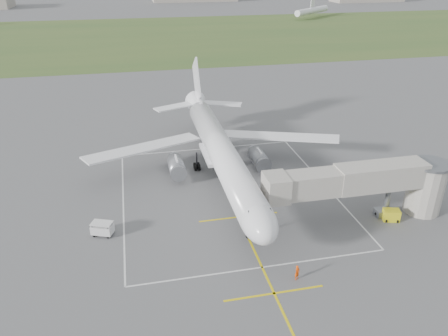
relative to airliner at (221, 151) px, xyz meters
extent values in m
plane|color=#505052|center=(0.00, -0.75, -4.39)|extent=(700.00, 700.00, 0.00)
cube|color=#365324|center=(0.00, 129.25, -4.38)|extent=(700.00, 120.00, 0.02)
cube|color=yellow|center=(0.00, -5.75, -4.38)|extent=(0.25, 60.00, 0.01)
cube|color=yellow|center=(0.00, -24.75, -4.38)|extent=(10.00, 0.25, 0.01)
cube|color=yellow|center=(0.00, -10.75, -4.38)|extent=(10.00, 0.25, 0.01)
cube|color=silver|center=(0.00, 11.25, -4.38)|extent=(28.00, 0.20, 0.01)
cube|color=silver|center=(0.00, -20.75, -4.38)|extent=(28.00, 0.20, 0.01)
cube|color=silver|center=(-14.00, -4.75, -4.38)|extent=(0.20, 32.00, 0.01)
cube|color=silver|center=(14.00, -4.75, -4.38)|extent=(0.20, 32.00, 0.01)
cylinder|color=white|center=(0.00, -0.75, 0.11)|extent=(3.80, 36.00, 3.80)
ellipsoid|color=white|center=(0.00, -18.75, 0.11)|extent=(3.80, 7.22, 3.80)
cube|color=black|center=(0.00, -19.65, 1.16)|extent=(2.40, 1.60, 0.99)
cone|color=white|center=(0.00, 19.75, 0.51)|extent=(3.80, 6.00, 3.80)
cube|color=white|center=(10.50, 5.25, -0.74)|extent=(17.93, 11.24, 1.23)
cube|color=white|center=(-10.50, 5.25, -0.74)|extent=(17.93, 11.24, 1.23)
cube|color=white|center=(0.00, 2.25, -1.44)|extent=(4.20, 8.00, 0.50)
cube|color=white|center=(0.00, 20.45, 4.81)|extent=(0.30, 7.89, 8.65)
cube|color=white|center=(0.00, 18.25, 1.81)|extent=(0.35, 5.00, 1.20)
cube|color=white|center=(4.20, 19.45, 0.71)|extent=(7.85, 5.03, 0.20)
cube|color=white|center=(-4.20, 19.45, 0.71)|extent=(7.85, 5.03, 0.20)
cylinder|color=slate|center=(6.20, 1.75, -2.49)|extent=(2.30, 4.20, 2.30)
cube|color=white|center=(6.20, 1.45, -1.69)|extent=(0.25, 2.40, 1.20)
cylinder|color=slate|center=(-6.20, 1.75, -2.49)|extent=(2.30, 4.20, 2.30)
cube|color=white|center=(-6.20, 1.45, -1.69)|extent=(0.25, 2.40, 1.20)
cylinder|color=black|center=(0.00, -15.25, -3.09)|extent=(0.18, 0.18, 2.60)
cylinder|color=black|center=(-0.11, -15.25, -3.99)|extent=(0.28, 0.80, 0.80)
cylinder|color=black|center=(0.11, -15.25, -3.99)|extent=(0.28, 0.80, 0.80)
cylinder|color=black|center=(2.90, 3.75, -2.99)|extent=(0.22, 0.22, 2.80)
cylinder|color=black|center=(2.62, 3.40, -3.91)|extent=(0.32, 0.96, 0.96)
cylinder|color=black|center=(3.18, 3.40, -3.91)|extent=(0.32, 0.96, 0.96)
cylinder|color=black|center=(2.62, 4.10, -3.91)|extent=(0.32, 0.96, 0.96)
cylinder|color=black|center=(3.18, 4.10, -3.91)|extent=(0.32, 0.96, 0.96)
cylinder|color=black|center=(-2.90, 3.75, -2.99)|extent=(0.22, 0.22, 2.80)
cylinder|color=black|center=(-3.18, 3.40, -3.91)|extent=(0.32, 0.96, 0.96)
cylinder|color=black|center=(-2.62, 3.40, -3.91)|extent=(0.32, 0.96, 0.96)
cylinder|color=black|center=(-3.18, 4.10, -3.91)|extent=(0.32, 0.96, 0.96)
cylinder|color=black|center=(-2.62, 4.10, -3.91)|extent=(0.32, 0.96, 0.96)
cube|color=gray|center=(7.74, -14.25, 1.21)|extent=(11.09, 2.90, 2.80)
cube|color=gray|center=(16.46, -14.25, 1.31)|extent=(11.09, 3.10, 3.00)
cube|color=gray|center=(3.40, -14.25, 1.21)|extent=(2.60, 3.40, 3.00)
cylinder|color=slate|center=(18.00, -14.25, -2.29)|extent=(0.70, 0.70, 4.20)
cube|color=slate|center=(18.00, -14.25, -3.94)|extent=(2.60, 1.40, 0.90)
cylinder|color=gray|center=(23.00, -14.25, -1.19)|extent=(4.40, 4.40, 6.40)
cylinder|color=slate|center=(23.00, -14.25, 2.21)|extent=(5.00, 5.00, 0.30)
cylinder|color=black|center=(17.00, -14.25, -4.04)|extent=(0.70, 0.30, 0.70)
cylinder|color=black|center=(19.00, -14.25, -4.04)|extent=(0.70, 0.30, 0.70)
cube|color=yellow|center=(18.05, -15.43, -3.67)|extent=(2.19, 1.72, 1.45)
cylinder|color=black|center=(17.26, -15.76, -4.18)|extent=(0.30, 0.46, 0.42)
cylinder|color=black|center=(18.56, -16.12, -4.18)|extent=(0.30, 0.46, 0.42)
cube|color=silver|center=(-16.36, -11.10, -3.58)|extent=(2.74, 2.22, 1.05)
cube|color=silver|center=(-16.36, -11.10, -2.78)|extent=(2.74, 2.22, 0.08)
cylinder|color=black|center=(-17.46, -11.27, -3.39)|extent=(0.08, 0.08, 1.24)
cylinder|color=black|center=(-15.70, -11.98, -3.39)|extent=(0.08, 0.08, 1.24)
cylinder|color=black|center=(-17.03, -10.21, -3.39)|extent=(0.08, 0.08, 1.24)
cylinder|color=black|center=(-15.27, -10.92, -3.39)|extent=(0.08, 0.08, 1.24)
cylinder|color=black|center=(-17.35, -11.26, -4.20)|extent=(0.30, 0.42, 0.38)
cylinder|color=black|center=(-15.77, -11.90, -4.20)|extent=(0.30, 0.42, 0.38)
cylinder|color=black|center=(-16.96, -10.29, -4.20)|extent=(0.30, 0.42, 0.38)
cylinder|color=black|center=(-15.37, -10.93, -4.20)|extent=(0.30, 0.42, 0.38)
imported|color=#F94907|center=(2.87, -23.24, -3.58)|extent=(0.71, 0.64, 1.62)
imported|color=#DE4C07|center=(-5.67, 2.68, -3.59)|extent=(0.90, 0.98, 1.61)
cylinder|color=white|center=(85.65, 171.51, -0.89)|extent=(26.50, 23.11, 3.20)
cube|color=white|center=(85.65, 171.51, 3.61)|extent=(3.25, 2.81, 5.50)
camera|label=1|loc=(-11.69, -55.43, 24.81)|focal=35.00mm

